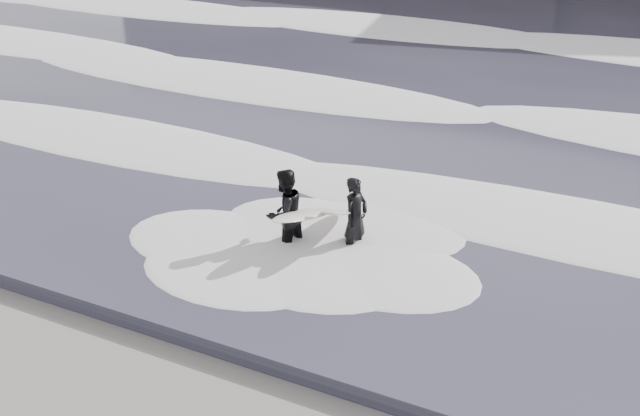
{
  "coord_description": "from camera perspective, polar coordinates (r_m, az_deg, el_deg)",
  "views": [
    {
      "loc": [
        6.18,
        -5.27,
        7.11
      ],
      "look_at": [
        -0.09,
        6.71,
        1.0
      ],
      "focal_mm": 45.0,
      "sensor_mm": 36.0,
      "label": 1
    }
  ],
  "objects": [
    {
      "name": "foam_far",
      "position": [
        31.61,
        16.03,
        11.22
      ],
      "size": [
        60.0,
        4.8,
        0.3
      ],
      "primitive_type": "ellipsoid",
      "color": "white",
      "rests_on": "sea"
    },
    {
      "name": "sea",
      "position": [
        35.51,
        17.45,
        11.92
      ],
      "size": [
        90.0,
        52.0,
        0.3
      ],
      "primitive_type": "cube",
      "color": "#343444",
      "rests_on": "ground"
    },
    {
      "name": "surfer_right",
      "position": [
        14.94,
        -2.4,
        -0.39
      ],
      "size": [
        1.21,
        1.94,
        1.73
      ],
      "color": "black",
      "rests_on": "ground"
    },
    {
      "name": "foam_near",
      "position": [
        16.94,
        3.86,
        0.91
      ],
      "size": [
        60.0,
        3.2,
        0.2
      ],
      "primitive_type": "ellipsoid",
      "color": "white",
      "rests_on": "sea"
    },
    {
      "name": "foam_mid",
      "position": [
        23.14,
        11.02,
        7.05
      ],
      "size": [
        60.0,
        4.0,
        0.24
      ],
      "primitive_type": "ellipsoid",
      "color": "white",
      "rests_on": "sea"
    },
    {
      "name": "surfer_left",
      "position": [
        14.94,
        2.19,
        -0.63
      ],
      "size": [
        1.31,
        2.08,
        1.61
      ],
      "color": "black",
      "rests_on": "ground"
    }
  ]
}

